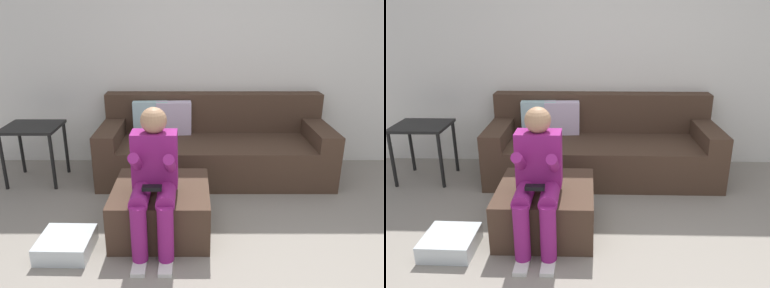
{
  "view_description": "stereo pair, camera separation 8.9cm",
  "coord_description": "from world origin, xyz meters",
  "views": [
    {
      "loc": [
        -0.36,
        -2.0,
        1.74
      ],
      "look_at": [
        -0.36,
        1.31,
        0.57
      ],
      "focal_mm": 35.16,
      "sensor_mm": 36.0,
      "label": 1
    },
    {
      "loc": [
        -0.27,
        -2.0,
        1.74
      ],
      "look_at": [
        -0.36,
        1.31,
        0.57
      ],
      "focal_mm": 35.16,
      "sensor_mm": 36.0,
      "label": 2
    }
  ],
  "objects": [
    {
      "name": "person_seated",
      "position": [
        -0.64,
        0.55,
        0.58
      ],
      "size": [
        0.35,
        0.62,
        1.08
      ],
      "color": "#8C1E72",
      "rests_on": "ground_plane"
    },
    {
      "name": "storage_bin",
      "position": [
        -1.32,
        0.44,
        0.07
      ],
      "size": [
        0.4,
        0.39,
        0.14
      ],
      "primitive_type": "cube",
      "rotation": [
        0.0,
        0.0,
        -0.02
      ],
      "color": "silver",
      "rests_on": "ground_plane"
    },
    {
      "name": "ottoman",
      "position": [
        -0.61,
        0.76,
        0.2
      ],
      "size": [
        0.78,
        0.77,
        0.4
      ],
      "primitive_type": "cube",
      "color": "#473326",
      "rests_on": "ground_plane"
    },
    {
      "name": "couch_sectional",
      "position": [
        -0.13,
        1.93,
        0.31
      ],
      "size": [
        2.46,
        0.92,
        0.87
      ],
      "color": "#473326",
      "rests_on": "ground_plane"
    },
    {
      "name": "side_table",
      "position": [
        -2.03,
        1.74,
        0.52
      ],
      "size": [
        0.56,
        0.49,
        0.62
      ],
      "color": "black",
      "rests_on": "ground_plane"
    },
    {
      "name": "wall_back",
      "position": [
        0.0,
        2.38,
        1.3
      ],
      "size": [
        6.04,
        0.1,
        2.61
      ],
      "primitive_type": "cube",
      "color": "silver",
      "rests_on": "ground_plane"
    }
  ]
}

